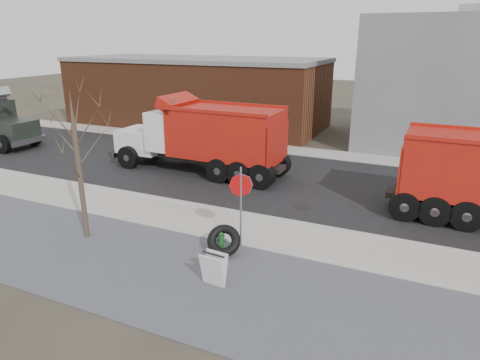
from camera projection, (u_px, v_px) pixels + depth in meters
The scene contains 14 objects.
ground at pixel (202, 224), 16.22m from camera, with size 120.00×120.00×0.00m, color #383328.
gravel_verge at pixel (146, 267), 13.20m from camera, with size 60.00×5.00×0.03m, color slate.
sidewalk at pixel (205, 221), 16.43m from camera, with size 60.00×2.50×0.06m, color #9E9B93.
curb at pixel (220, 209), 17.54m from camera, with size 60.00×0.15×0.11m, color #9E9B93.
road at pixel (263, 177), 21.66m from camera, with size 60.00×9.40×0.02m, color black.
far_sidewalk at pixel (297, 151), 26.57m from camera, with size 60.00×2.00×0.06m, color #9E9B93.
building_grey at pixel (465, 83), 26.95m from camera, with size 12.00×10.00×8.00m.
building_brick at pixel (196, 91), 33.98m from camera, with size 20.20×8.20×5.30m.
bare_tree at pixel (76, 147), 14.19m from camera, with size 3.20×3.20×5.20m.
fire_hydrant at pixel (221, 242), 14.10m from camera, with size 0.43×0.42×0.76m.
truck_tire at pixel (224, 241), 13.87m from camera, with size 1.36×1.28×1.00m.
stop_sign at pixel (241, 194), 13.82m from camera, with size 0.68×0.42×2.85m.
sandwich_board at pixel (214, 269), 12.07m from camera, with size 0.75×0.51×1.00m.
dump_truck_red_b at pixel (204, 135), 21.84m from camera, with size 9.42×2.87×3.92m.
Camera 1 is at (7.48, -12.91, 6.76)m, focal length 32.00 mm.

